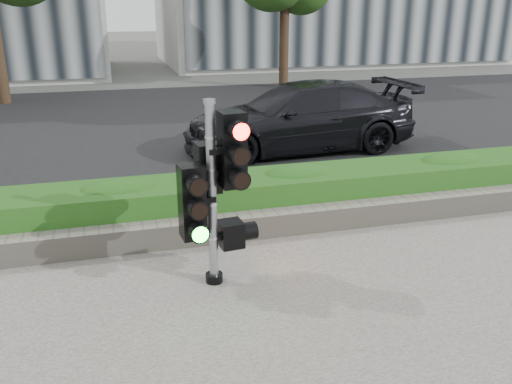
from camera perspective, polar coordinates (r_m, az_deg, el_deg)
The scene contains 7 objects.
ground at distance 6.03m, azimuth -1.16°, elevation -12.65°, with size 120.00×120.00×0.00m, color #51514C.
road at distance 15.35m, azimuth -10.47°, elevation 7.10°, with size 60.00×13.00×0.02m, color black.
curb at distance 8.78m, azimuth -6.23°, elevation -1.65°, with size 60.00×0.25×0.12m, color gray.
stone_wall at distance 7.59m, azimuth -4.72°, elevation -3.95°, with size 12.00×0.32×0.34m, color gray.
hedge at distance 8.12m, azimuth -5.62°, elevation -1.08°, with size 12.00×1.00×0.68m, color #408B2A.
traffic_signal at distance 6.15m, azimuth -4.52°, elevation 0.76°, with size 0.77×0.59×2.19m.
car_dark at distance 12.22m, azimuth 4.57°, elevation 7.90°, with size 2.11×5.19×1.51m, color black.
Camera 1 is at (-1.24, -4.96, 3.20)m, focal length 38.00 mm.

